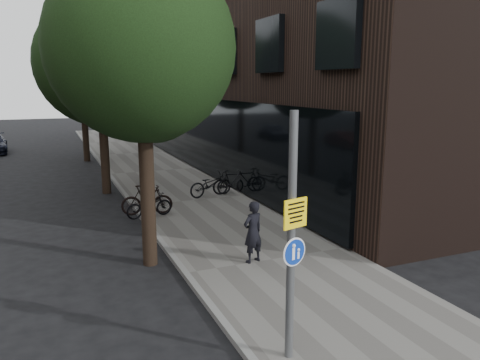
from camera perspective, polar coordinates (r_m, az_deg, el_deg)
ground at (r=9.38m, az=12.03°, el=-17.16°), size 120.00×120.00×0.00m
sidewalk at (r=17.99m, az=-5.67°, el=-2.63°), size 4.50×60.00×0.12m
curb_edge at (r=17.48m, az=-12.74°, el=-3.27°), size 0.15×60.00×0.13m
building_right_dark_brick at (r=31.94m, az=2.26°, el=19.78°), size 12.00×40.00×18.00m
street_tree_near at (r=11.57m, az=-11.65°, el=14.53°), size 4.40×4.40×7.50m
street_tree_mid at (r=19.96m, az=-16.59°, el=13.00°), size 5.00×5.00×7.80m
street_tree_far at (r=28.92m, az=-18.66°, el=12.32°), size 5.00×5.00×7.80m
signpost at (r=7.33m, az=6.26°, el=-7.11°), size 0.45×0.14×3.98m
pedestrian at (r=11.60m, az=1.58°, el=-6.34°), size 0.65×0.53×1.56m
parked_bike_facade_near at (r=18.43m, az=-3.60°, el=-0.52°), size 1.93×0.99×0.97m
parked_bike_facade_far at (r=18.80m, az=-0.96°, el=-0.22°), size 1.65×0.50×0.99m
parked_bike_curb_near at (r=15.81m, az=-11.02°, el=-3.02°), size 1.64×0.81×0.83m
parked_bike_curb_far at (r=16.11m, az=-11.28°, el=-2.39°), size 1.77×0.77×1.03m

